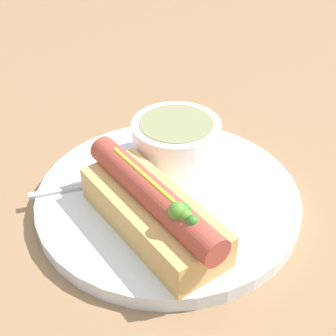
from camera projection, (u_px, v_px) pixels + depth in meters
ground_plane at (168, 203)px, 0.54m from camera, size 4.00×4.00×0.00m
dinner_plate at (168, 198)px, 0.54m from camera, size 0.30×0.30×0.02m
hot_dog at (153, 209)px, 0.47m from camera, size 0.19×0.15×0.07m
soup_bowl at (176, 140)px, 0.56m from camera, size 0.11×0.11×0.06m
spoon at (127, 177)px, 0.55m from camera, size 0.13×0.11×0.01m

